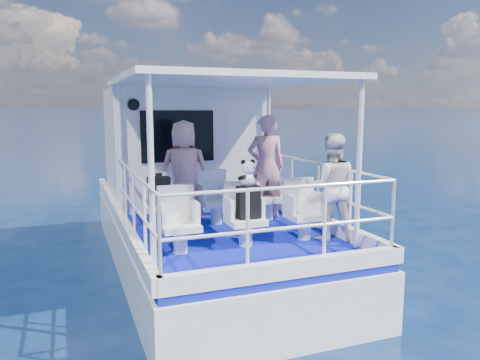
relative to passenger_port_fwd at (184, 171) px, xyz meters
The scene contains 20 objects.
ground 1.86m from the passenger_port_fwd, 51.93° to the right, with size 2000.00×2000.00×0.00m, color #081A40.
hull 1.83m from the passenger_port_fwd, 46.96° to the left, with size 3.00×7.00×1.60m, color white.
deck 1.07m from the passenger_port_fwd, 46.96° to the left, with size 2.90×6.90×0.10m, color #0A108E.
cabin 1.83m from the passenger_port_fwd, 76.37° to the left, with size 2.85×2.00×2.20m, color white.
canopy 1.65m from the passenger_port_fwd, 60.20° to the right, with size 3.00×3.20×0.08m, color white.
canopy_posts 0.94m from the passenger_port_fwd, 61.78° to the right, with size 2.77×2.97×2.20m.
railings 1.24m from the passenger_port_fwd, 69.16° to the right, with size 2.84×3.59×1.00m, color white, non-canonical shape.
seat_port_fwd 0.86m from the passenger_port_fwd, 144.04° to the right, with size 0.48×0.46×0.38m, color white.
seat_center_fwd 0.84m from the passenger_port_fwd, 38.92° to the right, with size 0.48×0.46×0.38m, color white.
seat_stbd_fwd 1.51m from the passenger_port_fwd, 14.54° to the right, with size 0.48×0.46×0.38m, color white.
seat_port_aft 1.82m from the passenger_port_fwd, 106.09° to the right, with size 0.48×0.46×0.38m, color white.
seat_center_aft 1.81m from the passenger_port_fwd, 75.47° to the right, with size 0.48×0.46×0.38m, color white.
seat_stbd_aft 2.21m from the passenger_port_fwd, 51.11° to the right, with size 0.48×0.46×0.38m, color white.
passenger_port_fwd is the anchor object (origin of this frame).
passenger_stbd_fwd 1.37m from the passenger_port_fwd, ahead, with size 0.63×0.42×1.73m, color #D18792.
passenger_stbd_aft 2.43m from the passenger_port_fwd, 47.39° to the right, with size 0.73×0.57×1.50m, color silver.
backpack_port 0.67m from the passenger_port_fwd, 141.77° to the right, with size 0.33×0.19×0.43m, color black.
backpack_center 1.74m from the passenger_port_fwd, 74.80° to the right, with size 0.29×0.16×0.44m, color black.
compact_camera 0.61m from the passenger_port_fwd, 142.78° to the right, with size 0.10×0.06×0.06m, color black.
panda 1.73m from the passenger_port_fwd, 74.79° to the right, with size 0.23×0.19×0.35m, color silver, non-canonical shape.
Camera 1 is at (-2.23, -6.80, 2.75)m, focal length 35.00 mm.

